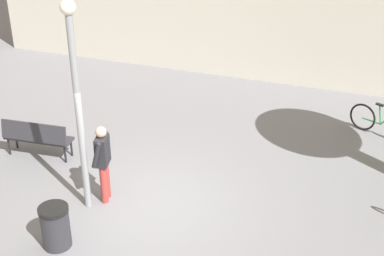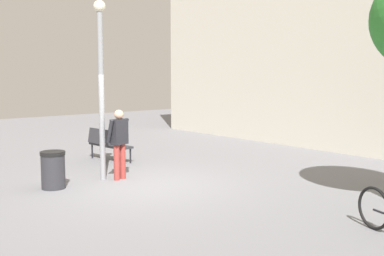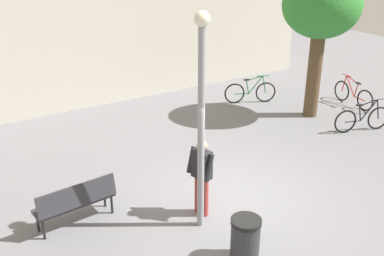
{
  "view_description": "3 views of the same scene",
  "coord_description": "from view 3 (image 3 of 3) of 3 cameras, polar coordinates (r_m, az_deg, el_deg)",
  "views": [
    {
      "loc": [
        3.91,
        -8.33,
        6.51
      ],
      "look_at": [
        0.24,
        1.81,
        0.92
      ],
      "focal_mm": 51.39,
      "sensor_mm": 36.0,
      "label": 1
    },
    {
      "loc": [
        8.91,
        -6.06,
        2.55
      ],
      "look_at": [
        -0.25,
        1.56,
        1.18
      ],
      "focal_mm": 45.28,
      "sensor_mm": 36.0,
      "label": 2
    },
    {
      "loc": [
        -5.32,
        -6.65,
        5.29
      ],
      "look_at": [
        0.08,
        1.87,
        0.98
      ],
      "focal_mm": 41.77,
      "sensor_mm": 36.0,
      "label": 3
    }
  ],
  "objects": [
    {
      "name": "bicycle_black",
      "position": [
        14.05,
        20.92,
        1.1
      ],
      "size": [
        1.74,
        0.61,
        0.97
      ],
      "color": "black",
      "rests_on": "ground_plane"
    },
    {
      "name": "plaza_tree",
      "position": [
        14.12,
        16.19,
        14.49
      ],
      "size": [
        2.32,
        2.32,
        4.47
      ],
      "color": "brown",
      "rests_on": "ground_plane"
    },
    {
      "name": "park_bench",
      "position": [
        9.16,
        -14.6,
        -8.92
      ],
      "size": [
        1.64,
        0.61,
        0.92
      ],
      "color": "#2D2D33",
      "rests_on": "ground_plane"
    },
    {
      "name": "ground_plane",
      "position": [
        10.03,
        5.41,
        -8.83
      ],
      "size": [
        36.0,
        36.0,
        0.0
      ],
      "primitive_type": "plane",
      "color": "slate"
    },
    {
      "name": "person_by_lamppost",
      "position": [
        8.98,
        1.23,
        -5.68
      ],
      "size": [
        0.38,
        0.63,
        1.67
      ],
      "color": "#9E3833",
      "rests_on": "ground_plane"
    },
    {
      "name": "trash_bin",
      "position": [
        8.12,
        6.8,
        -13.92
      ],
      "size": [
        0.54,
        0.54,
        0.83
      ],
      "color": "#2D2D33",
      "rests_on": "ground_plane"
    },
    {
      "name": "bicycle_green",
      "position": [
        15.59,
        7.47,
        4.58
      ],
      "size": [
        1.66,
        0.82,
        0.97
      ],
      "color": "black",
      "rests_on": "ground_plane"
    },
    {
      "name": "lamppost",
      "position": [
        7.98,
        1.19,
        2.47
      ],
      "size": [
        0.28,
        0.28,
        4.2
      ],
      "color": "gray",
      "rests_on": "ground_plane"
    },
    {
      "name": "bicycle_red",
      "position": [
        16.16,
        19.86,
        4.04
      ],
      "size": [
        0.29,
        1.8,
        0.97
      ],
      "color": "black",
      "rests_on": "ground_plane"
    }
  ]
}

